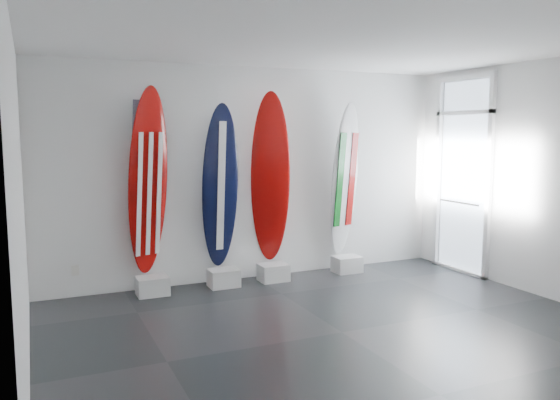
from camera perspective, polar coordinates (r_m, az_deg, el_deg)
name	(u,v)px	position (r m, az deg, el deg)	size (l,w,h in m)	color
floor	(342,332)	(6.05, 6.36, -13.30)	(6.00, 6.00, 0.00)	black
ceiling	(346,40)	(5.75, 6.77, 15.98)	(6.00, 6.00, 0.00)	white
wall_back	(254,174)	(7.96, -2.68, 2.67)	(6.00, 6.00, 0.00)	white
wall_front	(554,229)	(3.80, 26.18, -2.71)	(6.00, 6.00, 0.00)	white
wall_left	(20,207)	(4.92, -25.07, -0.61)	(5.00, 5.00, 0.00)	white
wall_right	(553,180)	(7.69, 26.18, 1.82)	(5.00, 5.00, 0.00)	white
display_block_usa	(153,286)	(7.46, -12.90, -8.56)	(0.40, 0.30, 0.24)	silver
surfboard_usa	(148,182)	(7.32, -13.34, 1.77)	(0.55, 0.08, 2.45)	#950806
display_block_navy	(224,278)	(7.69, -5.78, -7.94)	(0.40, 0.30, 0.24)	silver
surfboard_navy	(220,187)	(7.57, -6.14, 1.33)	(0.51, 0.08, 2.25)	black
display_block_swiss	(273,272)	(7.95, -0.68, -7.42)	(0.40, 0.30, 0.24)	silver
surfboard_swiss	(270,179)	(7.82, -0.99, 2.18)	(0.55, 0.08, 2.43)	#950806
display_block_italy	(347,264)	(8.49, 6.85, -6.54)	(0.40, 0.30, 0.24)	silver
surfboard_italy	(345,180)	(8.37, 6.62, 2.05)	(0.52, 0.08, 2.30)	silver
wall_outlet	(75,270)	(7.58, -20.20, -6.77)	(0.09, 0.02, 0.13)	silver
glass_door	(463,177)	(8.74, 18.20, 2.22)	(0.12, 1.16, 2.85)	white
balcony	(525,232)	(9.79, 23.76, -3.01)	(2.80, 2.20, 1.20)	slate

